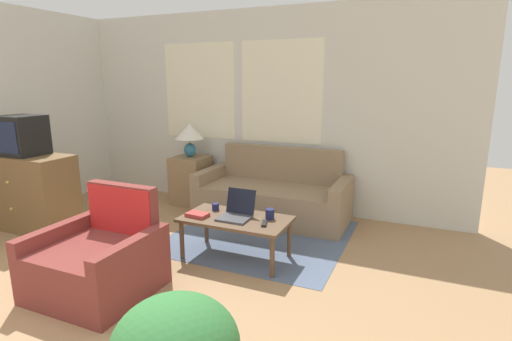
% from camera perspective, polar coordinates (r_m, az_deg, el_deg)
% --- Properties ---
extents(wall_back, '(5.88, 0.06, 2.60)m').
position_cam_1_polar(wall_back, '(5.47, -1.73, 8.66)').
color(wall_back, silver).
rests_on(wall_back, ground_plane).
extents(rug, '(1.87, 1.78, 0.01)m').
position_cam_1_polar(rug, '(4.51, 0.57, -9.33)').
color(rug, slate).
rests_on(rug, ground_plane).
extents(couch, '(1.87, 0.81, 0.86)m').
position_cam_1_polar(couch, '(5.04, 2.54, -3.79)').
color(couch, '#937A5B').
rests_on(couch, ground_plane).
extents(armchair, '(0.88, 0.82, 0.83)m').
position_cam_1_polar(armchair, '(3.60, -21.32, -11.95)').
color(armchair, brown).
rests_on(armchair, ground_plane).
extents(tv_dresser, '(1.09, 0.51, 0.88)m').
position_cam_1_polar(tv_dresser, '(5.31, -29.56, -2.69)').
color(tv_dresser, brown).
rests_on(tv_dresser, ground_plane).
extents(television, '(0.43, 0.40, 0.44)m').
position_cam_1_polar(television, '(5.19, -30.39, 4.36)').
color(television, black).
rests_on(television, tv_dresser).
extents(side_table, '(0.46, 0.46, 0.67)m').
position_cam_1_polar(side_table, '(5.66, -9.25, -1.37)').
color(side_table, '#937551').
rests_on(side_table, ground_plane).
extents(table_lamp, '(0.39, 0.39, 0.46)m').
position_cam_1_polar(table_lamp, '(5.54, -9.49, 5.15)').
color(table_lamp, teal).
rests_on(table_lamp, side_table).
extents(coffee_table, '(1.04, 0.56, 0.41)m').
position_cam_1_polar(coffee_table, '(3.88, -2.91, -7.37)').
color(coffee_table, brown).
rests_on(coffee_table, ground_plane).
extents(laptop, '(0.29, 0.31, 0.26)m').
position_cam_1_polar(laptop, '(3.85, -2.78, -5.91)').
color(laptop, '#47474C').
rests_on(laptop, coffee_table).
extents(cup_navy, '(0.08, 0.08, 0.10)m').
position_cam_1_polar(cup_navy, '(3.81, 1.99, -6.23)').
color(cup_navy, '#191E4C').
rests_on(cup_navy, coffee_table).
extents(cup_yellow, '(0.07, 0.07, 0.07)m').
position_cam_1_polar(cup_yellow, '(4.08, -5.81, -5.18)').
color(cup_yellow, '#191E4C').
rests_on(cup_yellow, coffee_table).
extents(book_red, '(0.22, 0.15, 0.04)m').
position_cam_1_polar(book_red, '(3.92, -8.38, -6.26)').
color(book_red, '#B23D38').
rests_on(book_red, coffee_table).
extents(tv_remote, '(0.09, 0.16, 0.02)m').
position_cam_1_polar(tv_remote, '(3.68, 1.18, -7.56)').
color(tv_remote, black).
rests_on(tv_remote, coffee_table).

